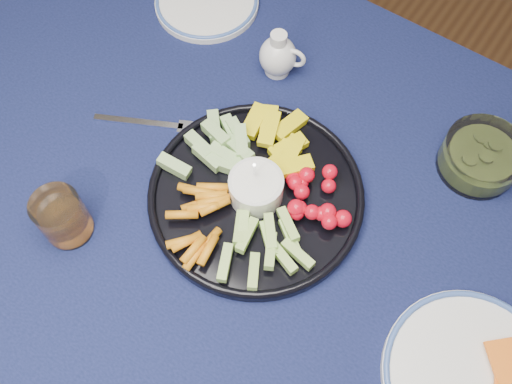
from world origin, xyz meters
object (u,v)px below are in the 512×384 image
Objects in this scene: crudite_platter at (255,192)px; creamer_pitcher at (278,56)px; side_plate_extra at (207,2)px; dining_table at (241,262)px; pickle_bowl at (480,158)px; juice_tumbler at (63,219)px; cheese_plate at (473,377)px.

creamer_pitcher is at bearing 115.68° from crudite_platter.
crudite_platter is at bearing -42.78° from side_plate_extra.
dining_table is at bearing -47.20° from side_plate_extra.
creamer_pitcher reaches higher than dining_table.
juice_tumbler reaches higher than pickle_bowl.
dining_table is 5.06× the size of crudite_platter.
pickle_bowl is at bearing 44.56° from juice_tumbler.
juice_tumbler is (-0.09, -0.43, -0.00)m from creamer_pitcher.
side_plate_extra is (-0.69, 0.34, -0.00)m from cheese_plate.
juice_tumbler is 0.44× the size of side_plate_extra.
crudite_platter is (-0.02, 0.07, 0.11)m from dining_table.
dining_table is 0.13m from crudite_platter.
cheese_plate is (0.36, 0.01, 0.10)m from dining_table.
dining_table is at bearing 30.14° from juice_tumbler.
crudite_platter reaches higher than cheese_plate.
crudite_platter is 0.28m from juice_tumbler.
creamer_pitcher is 0.20m from side_plate_extra.
cheese_plate is 0.60m from juice_tumbler.
crudite_platter is 0.39m from cheese_plate.
creamer_pitcher is at bearing -15.39° from side_plate_extra.
crudite_platter reaches higher than side_plate_extra.
crudite_platter reaches higher than pickle_bowl.
crudite_platter is at bearing 107.79° from dining_table.
pickle_bowl is at bearing -3.65° from side_plate_extra.
juice_tumbler is 0.49m from side_plate_extra.
side_plate_extra is at bearing 102.45° from juice_tumbler.
creamer_pitcher is 1.04× the size of juice_tumbler.
creamer_pitcher reaches higher than juice_tumbler.
pickle_bowl is at bearing 53.87° from dining_table.
creamer_pitcher is 0.57m from cheese_plate.
creamer_pitcher is (-0.11, 0.23, 0.02)m from crudite_platter.
cheese_plate is 2.80× the size of juice_tumbler.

